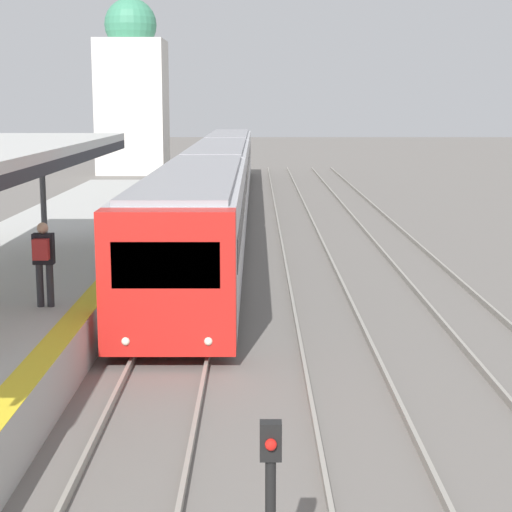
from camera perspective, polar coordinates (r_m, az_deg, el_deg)
person_on_platform at (r=17.06m, az=-13.95°, el=-0.09°), size 0.40×0.40×1.66m
train_near at (r=37.95m, az=-2.46°, el=5.34°), size 2.58×44.92×3.10m
signal_post_near at (r=8.18m, az=1.01°, el=-16.31°), size 0.20×0.21×2.09m
distant_domed_building at (r=61.14m, az=-8.21°, el=10.77°), size 4.66×4.66×11.97m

